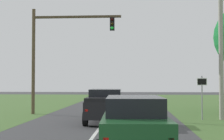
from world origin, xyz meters
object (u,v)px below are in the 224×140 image
object	(u,v)px
traffic_light	(56,45)
keep_moving_sign	(202,92)
red_suv_near	(134,124)
pickup_truck_lead	(106,105)
utility_pole_right	(221,48)

from	to	relation	value
traffic_light	keep_moving_sign	distance (m)	10.69
red_suv_near	keep_moving_sign	xyz separation A→B (m)	(4.10, 9.84, 0.73)
pickup_truck_lead	utility_pole_right	bearing A→B (deg)	15.13
utility_pole_right	keep_moving_sign	bearing A→B (deg)	-171.75
keep_moving_sign	red_suv_near	bearing A→B (deg)	-112.61
red_suv_near	traffic_light	bearing A→B (deg)	113.47
traffic_light	utility_pole_right	size ratio (longest dim) A/B	0.87
traffic_light	keep_moving_sign	world-z (taller)	traffic_light
keep_moving_sign	pickup_truck_lead	bearing A→B (deg)	-163.46
traffic_light	keep_moving_sign	size ratio (longest dim) A/B	2.84
pickup_truck_lead	keep_moving_sign	xyz separation A→B (m)	(5.70, 1.69, 0.72)
pickup_truck_lead	red_suv_near	bearing A→B (deg)	-78.87
utility_pole_right	pickup_truck_lead	bearing A→B (deg)	-164.87
utility_pole_right	red_suv_near	bearing A→B (deg)	-117.89
utility_pole_right	traffic_light	bearing A→B (deg)	165.04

